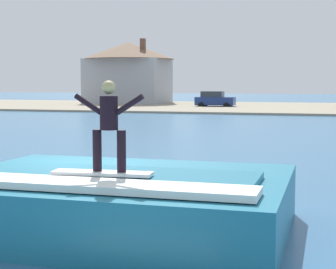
{
  "coord_description": "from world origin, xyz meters",
  "views": [
    {
      "loc": [
        5.27,
        -10.86,
        2.87
      ],
      "look_at": [
        1.44,
        2.46,
        1.57
      ],
      "focal_mm": 59.75,
      "sensor_mm": 36.0,
      "label": 1
    }
  ],
  "objects_px": {
    "wave_crest": "(118,202)",
    "surfboard": "(102,173)",
    "car_near_shore": "(215,99)",
    "surfer": "(109,121)",
    "house_with_chimney": "(128,69)"
  },
  "relations": [
    {
      "from": "wave_crest",
      "to": "surfboard",
      "type": "bearing_deg",
      "value": -90.01
    },
    {
      "from": "wave_crest",
      "to": "car_near_shore",
      "type": "distance_m",
      "value": 52.08
    },
    {
      "from": "surfer",
      "to": "surfboard",
      "type": "bearing_deg",
      "value": -167.39
    },
    {
      "from": "wave_crest",
      "to": "surfboard",
      "type": "relative_size",
      "value": 3.48
    },
    {
      "from": "surfer",
      "to": "wave_crest",
      "type": "bearing_deg",
      "value": 99.52
    },
    {
      "from": "surfboard",
      "to": "surfer",
      "type": "relative_size",
      "value": 1.14
    },
    {
      "from": "car_near_shore",
      "to": "house_with_chimney",
      "type": "relative_size",
      "value": 0.37
    },
    {
      "from": "surfer",
      "to": "car_near_shore",
      "type": "bearing_deg",
      "value": 99.27
    },
    {
      "from": "surfer",
      "to": "car_near_shore",
      "type": "height_order",
      "value": "surfer"
    },
    {
      "from": "surfer",
      "to": "house_with_chimney",
      "type": "height_order",
      "value": "house_with_chimney"
    },
    {
      "from": "surfboard",
      "to": "car_near_shore",
      "type": "height_order",
      "value": "car_near_shore"
    },
    {
      "from": "wave_crest",
      "to": "car_near_shore",
      "type": "bearing_deg",
      "value": 99.26
    },
    {
      "from": "car_near_shore",
      "to": "house_with_chimney",
      "type": "bearing_deg",
      "value": 152.46
    },
    {
      "from": "wave_crest",
      "to": "surfer",
      "type": "relative_size",
      "value": 3.96
    },
    {
      "from": "wave_crest",
      "to": "car_near_shore",
      "type": "height_order",
      "value": "car_near_shore"
    }
  ]
}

